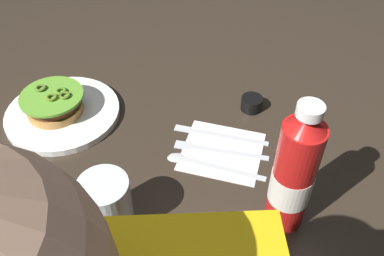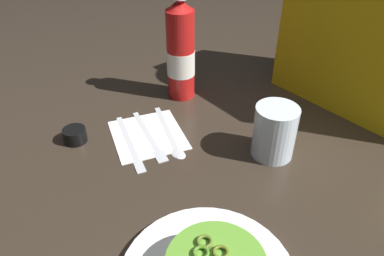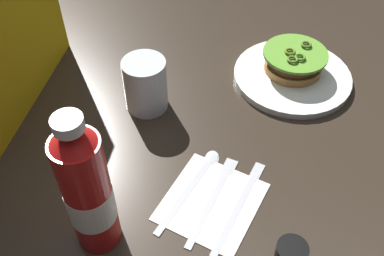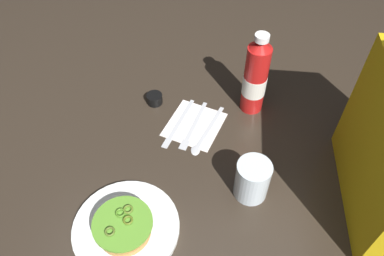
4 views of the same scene
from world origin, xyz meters
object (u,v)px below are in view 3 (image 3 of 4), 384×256
(condiment_cup, at_px, (291,253))
(butter_knife, at_px, (242,199))
(dinner_plate, at_px, (292,76))
(spoon_utensil, at_px, (197,177))
(napkin, at_px, (212,201))
(water_glass, at_px, (145,85))
(fork_utensil, at_px, (216,192))
(ketchup_bottle, at_px, (88,192))
(burger_sandwich, at_px, (294,61))

(condiment_cup, bearing_deg, butter_knife, 42.06)
(dinner_plate, height_order, spoon_utensil, dinner_plate)
(napkin, relative_size, spoon_utensil, 0.83)
(water_glass, bearing_deg, fork_utensil, -138.92)
(water_glass, height_order, fork_utensil, water_glass)
(napkin, bearing_deg, water_glass, 37.67)
(ketchup_bottle, distance_m, condiment_cup, 0.31)
(water_glass, height_order, spoon_utensil, water_glass)
(condiment_cup, height_order, spoon_utensil, condiment_cup)
(fork_utensil, bearing_deg, napkin, 165.26)
(ketchup_bottle, relative_size, butter_knife, 1.31)
(burger_sandwich, xyz_separation_m, condiment_cup, (-0.44, -0.01, -0.02))
(ketchup_bottle, relative_size, water_glass, 2.40)
(burger_sandwich, relative_size, ketchup_bottle, 0.52)
(burger_sandwich, distance_m, butter_knife, 0.36)
(fork_utensil, bearing_deg, spoon_utensil, 56.71)
(dinner_plate, height_order, ketchup_bottle, ketchup_bottle)
(condiment_cup, bearing_deg, dinner_plate, 0.77)
(burger_sandwich, bearing_deg, spoon_utensil, 153.69)
(dinner_plate, relative_size, burger_sandwich, 1.84)
(butter_knife, bearing_deg, napkin, 102.23)
(dinner_plate, bearing_deg, burger_sandwich, 4.37)
(fork_utensil, bearing_deg, burger_sandwich, -19.42)
(ketchup_bottle, bearing_deg, napkin, -60.59)
(ketchup_bottle, bearing_deg, butter_knife, -64.24)
(burger_sandwich, height_order, butter_knife, burger_sandwich)
(burger_sandwich, height_order, ketchup_bottle, ketchup_bottle)
(spoon_utensil, bearing_deg, burger_sandwich, -26.31)
(burger_sandwich, distance_m, ketchup_bottle, 0.54)
(burger_sandwich, height_order, fork_utensil, burger_sandwich)
(fork_utensil, bearing_deg, dinner_plate, -20.33)
(napkin, distance_m, spoon_utensil, 0.05)
(water_glass, relative_size, butter_knife, 0.55)
(ketchup_bottle, height_order, butter_knife, ketchup_bottle)
(dinner_plate, bearing_deg, spoon_utensil, 152.52)
(napkin, height_order, spoon_utensil, spoon_utensil)
(butter_knife, height_order, fork_utensil, same)
(water_glass, height_order, butter_knife, water_glass)
(dinner_plate, height_order, condiment_cup, condiment_cup)
(dinner_plate, distance_m, butter_knife, 0.34)
(water_glass, bearing_deg, burger_sandwich, -62.83)
(burger_sandwich, bearing_deg, napkin, 160.82)
(burger_sandwich, height_order, condiment_cup, burger_sandwich)
(water_glass, xyz_separation_m, fork_utensil, (-0.19, -0.17, -0.05))
(condiment_cup, bearing_deg, ketchup_bottle, 92.48)
(butter_knife, bearing_deg, water_glass, 46.77)
(fork_utensil, xyz_separation_m, spoon_utensil, (0.02, 0.04, 0.00))
(dinner_plate, distance_m, ketchup_bottle, 0.53)
(condiment_cup, height_order, fork_utensil, condiment_cup)
(water_glass, distance_m, condiment_cup, 0.41)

